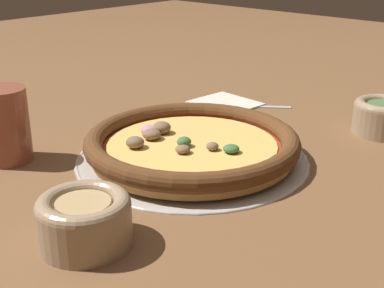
{
  "coord_description": "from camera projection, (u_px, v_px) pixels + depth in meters",
  "views": [
    {
      "loc": [
        -0.5,
        0.55,
        0.32
      ],
      "look_at": [
        0.0,
        0.0,
        0.02
      ],
      "focal_mm": 50.0,
      "sensor_mm": 36.0,
      "label": 1
    }
  ],
  "objects": [
    {
      "name": "fork",
      "position": [
        237.0,
        105.0,
        1.05
      ],
      "size": [
        0.16,
        0.12,
        0.0
      ],
      "rotation": [
        0.0,
        0.0,
        6.91
      ],
      "color": "#B7B7BC",
      "rests_on": "ground_plane"
    },
    {
      "name": "pizza_tray",
      "position": [
        192.0,
        157.0,
        0.8
      ],
      "size": [
        0.35,
        0.35,
        0.01
      ],
      "color": "#B7B2A8",
      "rests_on": "ground_plane"
    },
    {
      "name": "ground_plane",
      "position": [
        192.0,
        159.0,
        0.81
      ],
      "size": [
        3.0,
        3.0,
        0.0
      ],
      "primitive_type": "plane",
      "color": "brown"
    },
    {
      "name": "napkin",
      "position": [
        225.0,
        102.0,
        1.07
      ],
      "size": [
        0.13,
        0.12,
        0.01
      ],
      "rotation": [
        0.0,
        0.0,
        -0.08
      ],
      "color": "beige",
      "rests_on": "ground_plane"
    },
    {
      "name": "pizza",
      "position": [
        192.0,
        144.0,
        0.8
      ],
      "size": [
        0.32,
        0.32,
        0.04
      ],
      "color": "tan",
      "rests_on": "pizza_tray"
    },
    {
      "name": "drinking_cup",
      "position": [
        5.0,
        125.0,
        0.78
      ],
      "size": [
        0.07,
        0.07,
        0.11
      ],
      "color": "brown",
      "rests_on": "ground_plane"
    },
    {
      "name": "bowl_far",
      "position": [
        383.0,
        115.0,
        0.9
      ],
      "size": [
        0.1,
        0.1,
        0.06
      ],
      "color": "#9E8466",
      "rests_on": "ground_plane"
    },
    {
      "name": "bowl_near",
      "position": [
        84.0,
        219.0,
        0.57
      ],
      "size": [
        0.1,
        0.1,
        0.06
      ],
      "color": "#9E8466",
      "rests_on": "ground_plane"
    }
  ]
}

